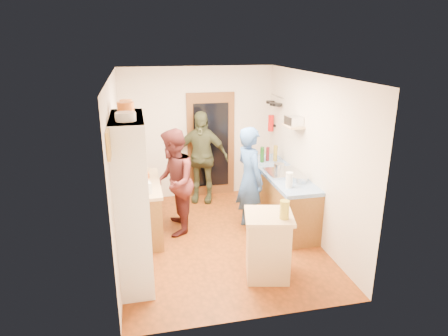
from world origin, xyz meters
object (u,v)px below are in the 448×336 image
object	(u,v)px
island_base	(268,247)
person_hob	(252,179)
hutch_body	(133,201)
person_left	(175,182)
person_back	(202,157)
right_counter_base	(279,197)

from	to	relation	value
island_base	person_hob	world-z (taller)	person_hob
hutch_body	person_hob	bearing A→B (deg)	28.84
person_hob	person_left	bearing A→B (deg)	68.04
person_hob	person_left	xyz separation A→B (m)	(-1.25, 0.19, -0.01)
person_hob	person_left	size ratio (longest dim) A/B	1.01
person_back	person_hob	bearing A→B (deg)	-46.36
right_counter_base	island_base	xyz separation A→B (m)	(-0.78, -1.67, 0.01)
hutch_body	person_left	world-z (taller)	hutch_body
person_hob	person_back	world-z (taller)	person_back
island_base	person_back	distance (m)	2.90
person_hob	person_left	distance (m)	1.26
person_left	person_hob	bearing A→B (deg)	87.89
hutch_body	island_base	xyz separation A→B (m)	(1.72, -0.37, -0.67)
island_base	person_back	world-z (taller)	person_back
person_left	hutch_body	bearing A→B (deg)	-21.66
person_hob	person_back	distance (m)	1.53
hutch_body	right_counter_base	bearing A→B (deg)	27.47
hutch_body	person_left	bearing A→B (deg)	61.71
person_left	person_back	xyz separation A→B (m)	(0.63, 1.21, 0.03)
person_left	person_back	bearing A→B (deg)	159.03
island_base	right_counter_base	bearing A→B (deg)	65.05
right_counter_base	person_left	world-z (taller)	person_left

